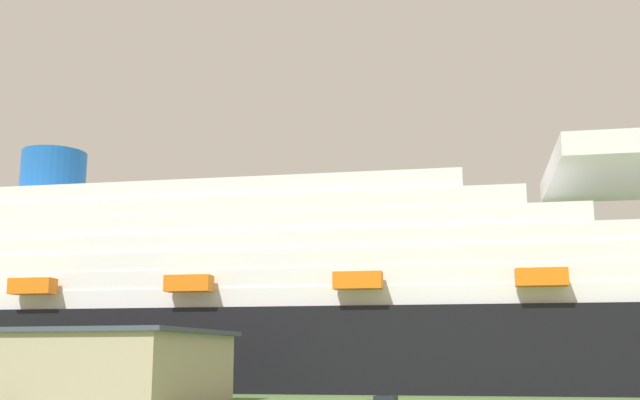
# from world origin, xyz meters

# --- Properties ---
(cruise_ship) EXTENTS (295.70, 44.23, 58.16)m
(cruise_ship) POSITION_xyz_m (-24.37, 74.25, 15.27)
(cruise_ship) COLOR black
(cruise_ship) RESTS_ON ground_plane
(terminal_building) EXTENTS (49.33, 28.69, 9.52)m
(terminal_building) POSITION_xyz_m (-36.95, 26.54, 4.78)
(terminal_building) COLOR #B7A88C
(terminal_building) RESTS_ON ground_plane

